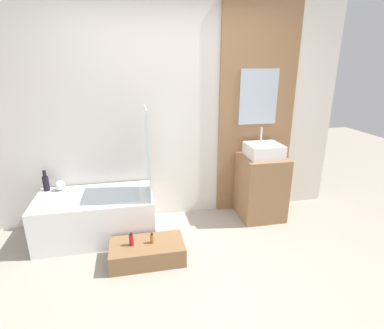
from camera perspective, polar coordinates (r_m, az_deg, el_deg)
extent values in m
plane|color=#A39989|center=(2.74, 2.07, -24.12)|extent=(12.00, 12.00, 0.00)
cube|color=silver|center=(3.61, -3.70, 9.69)|extent=(4.20, 0.06, 2.60)
cube|color=#8E6642|center=(3.85, 12.26, 9.87)|extent=(0.97, 0.03, 2.60)
cube|color=#ADBCCC|center=(3.81, 12.58, 12.42)|extent=(0.49, 0.01, 0.66)
cube|color=white|center=(3.55, -17.71, -9.32)|extent=(1.25, 0.69, 0.49)
cube|color=silver|center=(3.45, -18.10, -5.75)|extent=(0.97, 0.48, 0.01)
cube|color=silver|center=(3.18, -8.46, 2.18)|extent=(0.01, 0.47, 0.95)
cube|color=olive|center=(3.11, -8.52, -16.11)|extent=(0.72, 0.39, 0.19)
cube|color=#8E6642|center=(3.85, 12.97, -4.21)|extent=(0.52, 0.51, 0.79)
cube|color=white|center=(3.69, 13.51, 2.62)|extent=(0.40, 0.37, 0.16)
cylinder|color=silver|center=(3.74, 13.05, 5.54)|extent=(0.02, 0.02, 0.18)
cylinder|color=black|center=(3.76, -26.05, -3.28)|extent=(0.07, 0.07, 0.17)
cylinder|color=black|center=(3.72, -26.31, -1.56)|extent=(0.04, 0.04, 0.07)
sphere|color=white|center=(3.71, -23.86, -3.69)|extent=(0.11, 0.11, 0.11)
cylinder|color=#B21928|center=(3.03, -11.47, -13.96)|extent=(0.04, 0.04, 0.11)
cylinder|color=black|center=(3.00, -11.55, -12.88)|extent=(0.03, 0.03, 0.02)
cylinder|color=#B2752D|center=(3.04, -7.60, -13.87)|extent=(0.04, 0.04, 0.09)
cylinder|color=black|center=(3.01, -7.64, -13.01)|extent=(0.02, 0.02, 0.02)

